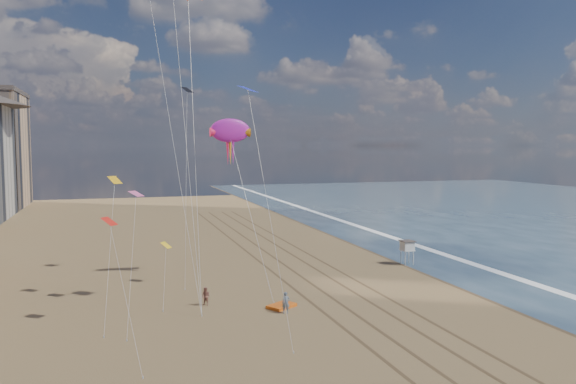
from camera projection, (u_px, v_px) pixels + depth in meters
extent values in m
plane|color=brown|center=(428.00, 379.00, 34.44)|extent=(260.00, 260.00, 0.00)
plane|color=#42301E|center=(394.00, 248.00, 78.14)|extent=(260.00, 260.00, 0.00)
plane|color=white|center=(421.00, 247.00, 79.38)|extent=(260.00, 260.00, 0.00)
cube|color=brown|center=(275.00, 274.00, 62.63)|extent=(0.28, 120.00, 0.01)
cube|color=brown|center=(295.00, 272.00, 63.34)|extent=(0.28, 120.00, 0.01)
cube|color=brown|center=(319.00, 271.00, 64.17)|extent=(0.28, 120.00, 0.01)
cube|color=brown|center=(336.00, 269.00, 64.83)|extent=(0.28, 120.00, 0.01)
cylinder|color=silver|center=(405.00, 259.00, 66.93)|extent=(0.11, 0.11, 1.61)
cylinder|color=silver|center=(413.00, 258.00, 67.25)|extent=(0.11, 0.11, 1.61)
cylinder|color=silver|center=(401.00, 257.00, 67.95)|extent=(0.11, 0.11, 1.61)
cylinder|color=silver|center=(409.00, 257.00, 68.27)|extent=(0.11, 0.11, 1.61)
cube|color=silver|center=(407.00, 250.00, 67.52)|extent=(1.43, 1.43, 0.11)
cube|color=silver|center=(407.00, 246.00, 67.48)|extent=(1.34, 1.34, 0.98)
cube|color=#473D38|center=(407.00, 241.00, 67.43)|extent=(1.61, 1.61, 0.09)
cube|color=#E05C12|center=(281.00, 306.00, 49.64)|extent=(2.91, 2.62, 0.28)
ellipsoid|color=#B31BA7|center=(230.00, 131.00, 59.57)|extent=(4.37, 0.82, 2.60)
cone|color=#DE1445|center=(216.00, 132.00, 59.13)|extent=(1.17, 0.98, 0.98)
cone|color=orange|center=(245.00, 132.00, 60.05)|extent=(1.17, 0.98, 0.98)
cylinder|color=silver|center=(250.00, 215.00, 55.28)|extent=(0.03, 0.03, 18.62)
imported|color=slate|center=(286.00, 303.00, 47.85)|extent=(0.70, 0.48, 1.84)
imported|color=#905849|center=(206.00, 296.00, 50.11)|extent=(1.04, 1.01, 1.69)
plane|color=black|center=(187.00, 90.00, 60.13)|extent=(1.72, 1.69, 0.66)
plane|color=#F1A914|center=(115.00, 180.00, 51.64)|extent=(1.60, 1.56, 0.68)
plane|color=#242FC3|center=(248.00, 89.00, 47.86)|extent=(2.23, 2.23, 0.58)
plane|color=red|center=(109.00, 221.00, 44.26)|extent=(1.55, 1.58, 0.61)
plane|color=yellow|center=(166.00, 245.00, 58.19)|extent=(1.40, 1.42, 0.59)
plane|color=pink|center=(136.00, 194.00, 50.26)|extent=(1.66, 1.66, 0.45)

